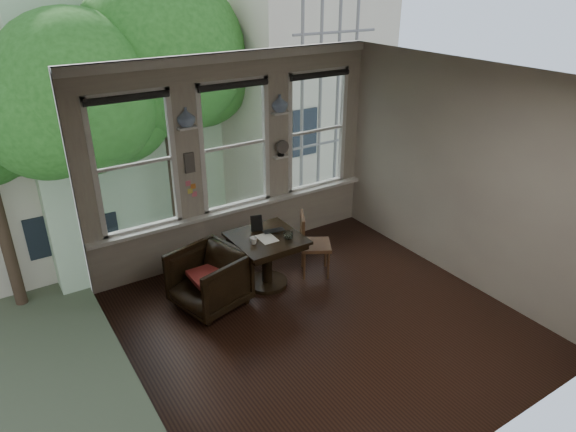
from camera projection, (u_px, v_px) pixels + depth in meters
ground at (323, 322)px, 6.40m from camera, size 4.50×4.50×0.00m
ceiling at (332, 78)px, 5.12m from camera, size 4.50×4.50×0.00m
wall_back at (234, 159)px, 7.47m from camera, size 4.50×0.00×4.50m
wall_front at (497, 316)px, 4.05m from camera, size 4.50×0.00×4.50m
wall_left at (128, 271)px, 4.66m from camera, size 0.00×4.50×4.50m
wall_right at (462, 175)px, 6.86m from camera, size 0.00×4.50×4.50m
window_left at (134, 164)px, 6.67m from camera, size 1.10×0.12×1.90m
window_center at (234, 146)px, 7.38m from camera, size 1.10×0.12×1.90m
window_right at (316, 130)px, 8.09m from camera, size 1.10×0.12×1.90m
shelf_left at (187, 127)px, 6.78m from camera, size 0.26×0.16×0.03m
shelf_right at (280, 113)px, 7.49m from camera, size 0.26×0.16×0.03m
intercom at (189, 163)px, 7.02m from camera, size 0.14×0.06×0.28m
sticky_notes at (191, 186)px, 7.17m from camera, size 0.16×0.01×0.24m
desk_fan at (281, 150)px, 7.72m from camera, size 0.20×0.20×0.24m
vase_left at (186, 117)px, 6.72m from camera, size 0.24×0.24×0.25m
vase_right at (280, 103)px, 7.43m from camera, size 0.24×0.24×0.25m
table at (267, 261)px, 7.02m from camera, size 0.90×0.90×0.75m
armchair_left at (209, 280)px, 6.58m from camera, size 1.02×1.01×0.77m
cushion_red at (209, 275)px, 6.56m from camera, size 0.45×0.45×0.06m
side_chair_right at (316, 245)px, 7.28m from camera, size 0.57×0.57×0.92m
laptop at (275, 232)px, 6.96m from camera, size 0.33×0.24×0.02m
mug at (254, 241)px, 6.67m from camera, size 0.12×0.12×0.09m
drinking_glass at (288, 236)px, 6.79m from camera, size 0.16×0.16×0.10m
tablet at (256, 223)px, 6.99m from camera, size 0.17×0.12×0.22m
papers at (267, 238)px, 6.83m from camera, size 0.23×0.31×0.00m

